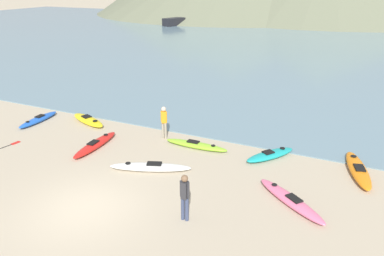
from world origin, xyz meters
The scene contains 13 objects.
ground_plane centered at (0.00, 0.00, 0.00)m, with size 400.00×400.00×0.00m, color tan.
bay_water centered at (0.00, 42.67, 0.03)m, with size 160.00×70.00×0.06m, color slate.
kayak_on_sand_0 centered at (6.59, 3.45, 0.15)m, with size 3.05×2.52×0.35m.
kayak_on_sand_1 centered at (-8.21, 5.76, 0.15)m, with size 0.75×2.93×0.33m.
kayak_on_sand_2 centered at (-3.01, 4.36, 0.15)m, with size 0.83×3.35×0.35m.
kayak_on_sand_3 centered at (8.68, 7.02, 0.16)m, with size 1.58×3.54×0.36m.
kayak_on_sand_4 centered at (4.97, 6.85, 0.15)m, with size 2.06×2.59×0.35m.
kayak_on_sand_5 centered at (1.44, 6.42, 0.14)m, with size 3.22×0.61×0.32m.
kayak_on_sand_6 centered at (0.64, 3.48, 0.15)m, with size 3.48×1.90×0.35m.
kayak_on_sand_7 centered at (-5.54, 6.86, 0.17)m, with size 2.98×1.74×0.37m.
person_near_foreground centered at (3.54, 0.93, 0.98)m, with size 0.35×0.23×1.72m.
person_near_waterline centered at (-0.51, 6.75, 0.98)m, with size 0.35×0.28×1.72m.
moored_boat_1 centered at (-23.23, 50.80, 0.71)m, with size 2.94×4.32×1.29m.
Camera 1 is at (8.32, -8.62, 7.63)m, focal length 35.00 mm.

